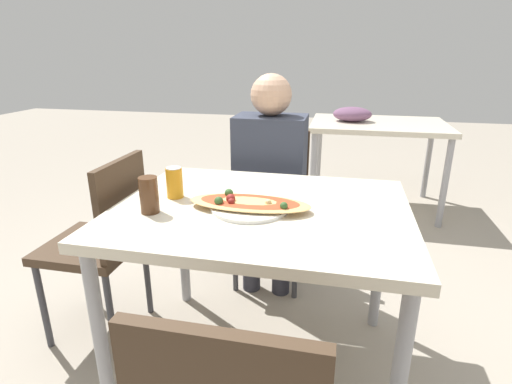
{
  "coord_description": "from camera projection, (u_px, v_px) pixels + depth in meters",
  "views": [
    {
      "loc": [
        0.28,
        -1.39,
        1.31
      ],
      "look_at": [
        -0.02,
        -0.01,
        0.81
      ],
      "focal_mm": 28.0,
      "sensor_mm": 36.0,
      "label": 1
    }
  ],
  "objects": [
    {
      "name": "background_table",
      "position": [
        373.0,
        129.0,
        3.35
      ],
      "size": [
        1.1,
        0.8,
        0.87
      ],
      "color": "beige",
      "rests_on": "ground_plane"
    },
    {
      "name": "ground_plane",
      "position": [
        261.0,
        362.0,
        1.78
      ],
      "size": [
        14.0,
        14.0,
        0.0
      ],
      "primitive_type": "plane",
      "color": "#9E9384"
    },
    {
      "name": "soda_can",
      "position": [
        175.0,
        183.0,
        1.6
      ],
      "size": [
        0.07,
        0.07,
        0.12
      ],
      "color": "orange",
      "rests_on": "dining_table"
    },
    {
      "name": "dining_table",
      "position": [
        261.0,
        225.0,
        1.55
      ],
      "size": [
        1.11,
        0.88,
        0.75
      ],
      "color": "beige",
      "rests_on": "ground_plane"
    },
    {
      "name": "chair_side_left",
      "position": [
        103.0,
        237.0,
        1.82
      ],
      "size": [
        0.4,
        0.4,
        0.88
      ],
      "rotation": [
        0.0,
        0.0,
        1.57
      ],
      "color": "#3F2D1E",
      "rests_on": "ground_plane"
    },
    {
      "name": "pizza_main",
      "position": [
        249.0,
        204.0,
        1.5
      ],
      "size": [
        0.46,
        0.29,
        0.06
      ],
      "color": "white",
      "rests_on": "dining_table"
    },
    {
      "name": "drink_glass",
      "position": [
        149.0,
        195.0,
        1.45
      ],
      "size": [
        0.07,
        0.07,
        0.14
      ],
      "color": "#4C2D19",
      "rests_on": "dining_table"
    },
    {
      "name": "person_seated",
      "position": [
        270.0,
        167.0,
        2.16
      ],
      "size": [
        0.37,
        0.28,
        1.2
      ],
      "rotation": [
        0.0,
        0.0,
        3.14
      ],
      "color": "#2D2D38",
      "rests_on": "ground_plane"
    },
    {
      "name": "chair_far_seated",
      "position": [
        273.0,
        196.0,
        2.33
      ],
      "size": [
        0.4,
        0.4,
        0.88
      ],
      "rotation": [
        0.0,
        0.0,
        3.14
      ],
      "color": "#3F2D1E",
      "rests_on": "ground_plane"
    }
  ]
}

